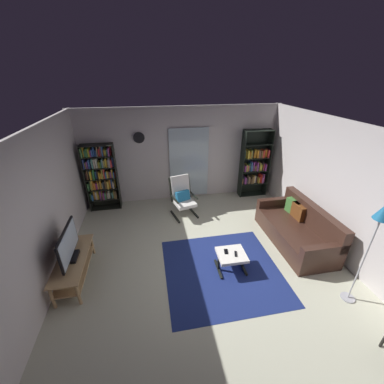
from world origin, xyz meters
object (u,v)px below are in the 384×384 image
lounge_armchair (182,195)px  cell_phone (226,252)px  wall_clock (139,138)px  television (69,245)px  bookshelf_near_sofa (254,165)px  ottoman (231,256)px  tv_remote (236,254)px  floor_lamp_by_sofa (379,222)px  bookshelf_near_tv (101,175)px  tv_stand (74,264)px  leather_sofa (297,229)px

lounge_armchair → cell_phone: (0.51, -2.08, -0.17)m
wall_clock → cell_phone: bearing=-63.4°
television → bookshelf_near_sofa: (4.46, 2.56, 0.22)m
ottoman → tv_remote: (0.07, -0.03, 0.07)m
ottoman → tv_remote: size_ratio=3.67×
floor_lamp_by_sofa → bookshelf_near_sofa: bearing=91.0°
wall_clock → tv_remote: bearing=-61.9°
ottoman → floor_lamp_by_sofa: floor_lamp_by_sofa is taller
lounge_armchair → bookshelf_near_sofa: bearing=18.1°
bookshelf_near_tv → ottoman: bearing=-47.2°
tv_remote → wall_clock: (-1.64, 3.07, 1.48)m
ottoman → bookshelf_near_sofa: bearing=60.4°
ottoman → television: bearing=173.6°
tv_remote → wall_clock: size_ratio=0.50×
floor_lamp_by_sofa → wall_clock: (-3.27, 4.04, 0.34)m
wall_clock → tv_stand: bearing=-115.0°
cell_phone → floor_lamp_by_sofa: 2.38m
television → leather_sofa: (4.51, 0.23, -0.42)m
bookshelf_near_tv → wall_clock: (1.06, 0.20, 0.88)m
floor_lamp_by_sofa → wall_clock: size_ratio=6.24×
television → leather_sofa: bearing=2.9°
lounge_armchair → ottoman: (0.60, -2.15, -0.24)m
bookshelf_near_tv → leather_sofa: (4.31, -2.29, -0.66)m
ottoman → wall_clock: wall_clock is taller
tv_remote → floor_lamp_by_sofa: (1.64, -0.97, 1.14)m
tv_remote → cell_phone: tv_remote is taller
bookshelf_near_sofa → floor_lamp_by_sofa: bearing=-89.0°
bookshelf_near_tv → ottoman: 3.93m
television → bookshelf_near_tv: (0.20, 2.52, 0.24)m
tv_stand → lounge_armchair: lounge_armchair is taller
tv_stand → bookshelf_near_tv: bookshelf_near_tv is taller
cell_phone → wall_clock: bearing=127.9°
bookshelf_near_tv → cell_phone: bearing=-47.4°
bookshelf_near_tv → bookshelf_near_sofa: 4.26m
bookshelf_near_sofa → floor_lamp_by_sofa: 3.92m
bookshelf_near_tv → floor_lamp_by_sofa: floor_lamp_by_sofa is taller
bookshelf_near_tv → ottoman: size_ratio=3.38×
cell_phone → wall_clock: size_ratio=0.48×
lounge_armchair → cell_phone: bearing=-76.3°
leather_sofa → tv_remote: size_ratio=13.51×
bookshelf_near_sofa → ottoman: bearing=-119.6°
bookshelf_near_sofa → wall_clock: wall_clock is taller
ottoman → tv_remote: bearing=-24.9°
floor_lamp_by_sofa → wall_clock: 5.21m
lounge_armchair → floor_lamp_by_sofa: (2.30, -3.15, 0.98)m
cell_phone → floor_lamp_by_sofa: floor_lamp_by_sofa is taller
bookshelf_near_tv → cell_phone: bookshelf_near_tv is taller
tv_stand → leather_sofa: bearing=2.6°
leather_sofa → tv_remote: leather_sofa is taller
ottoman → cell_phone: cell_phone is taller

